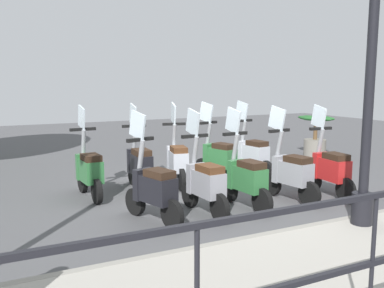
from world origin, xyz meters
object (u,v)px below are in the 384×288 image
object	(u,v)px
lamp_post_near	(371,66)
scooter_near_3	(204,182)
scooter_near_4	(153,188)
scooter_far_3	(139,163)
scooter_far_4	(89,170)
scooter_far_2	(177,160)
scooter_far_0	(252,154)
scooter_near_0	(330,168)
scooter_near_2	(245,178)
scooter_far_1	(218,157)
scooter_near_1	(291,172)
potted_palm	(315,140)

from	to	relation	value
lamp_post_near	scooter_near_3	distance (m)	2.70
scooter_near_4	scooter_far_3	distance (m)	1.80
scooter_far_4	scooter_far_2	bearing A→B (deg)	-89.04
scooter_near_4	scooter_far_0	distance (m)	3.30
scooter_near_0	scooter_near_4	size ratio (longest dim) A/B	1.00
scooter_near_3	lamp_post_near	bearing A→B (deg)	-143.92
lamp_post_near	scooter_near_2	world-z (taller)	lamp_post_near
scooter_far_1	scooter_far_2	bearing A→B (deg)	70.83
scooter_near_2	scooter_far_3	xyz separation A→B (m)	(1.78, 1.07, 0.00)
lamp_post_near	scooter_near_3	xyz separation A→B (m)	(1.65, 1.38, -1.64)
scooter_near_0	scooter_near_1	distance (m)	0.78
potted_palm	scooter_far_4	distance (m)	6.25
scooter_near_2	scooter_far_2	bearing A→B (deg)	6.17
scooter_near_1	scooter_far_0	world-z (taller)	same
scooter_near_2	scooter_near_3	distance (m)	0.70
scooter_near_1	scooter_near_0	bearing A→B (deg)	-102.79
scooter_near_0	scooter_far_3	world-z (taller)	same
scooter_near_0	scooter_near_2	world-z (taller)	same
scooter_near_3	scooter_far_3	size ratio (longest dim) A/B	1.00
lamp_post_near	scooter_near_1	size ratio (longest dim) A/B	2.88
scooter_near_0	scooter_near_4	xyz separation A→B (m)	(0.09, 3.15, 0.00)
potted_palm	scooter_far_0	xyz separation A→B (m)	(-1.22, 2.78, 0.04)
scooter_near_2	scooter_near_3	world-z (taller)	same
lamp_post_near	scooter_far_3	xyz separation A→B (m)	(3.41, 1.75, -1.64)
scooter_far_0	scooter_far_4	world-z (taller)	same
scooter_near_4	scooter_far_0	size ratio (longest dim) A/B	1.00
potted_palm	scooter_near_1	size ratio (longest dim) A/B	0.69
scooter_far_2	scooter_near_4	bearing A→B (deg)	159.17
scooter_near_0	scooter_far_2	xyz separation A→B (m)	(1.83, 1.99, 0.00)
scooter_near_2	scooter_near_1	bearing A→B (deg)	-93.56
scooter_near_3	scooter_far_4	bearing A→B (deg)	34.83
scooter_near_2	scooter_near_4	xyz separation A→B (m)	(0.03, 1.49, 0.00)
potted_palm	scooter_near_4	world-z (taller)	scooter_near_4
scooter_near_0	scooter_far_4	xyz separation A→B (m)	(1.71, 3.66, 0.00)
scooter_near_0	scooter_far_0	size ratio (longest dim) A/B	1.00
scooter_far_2	scooter_far_3	size ratio (longest dim) A/B	1.00
scooter_near_1	scooter_near_2	size ratio (longest dim) A/B	1.00
scooter_far_4	scooter_far_1	bearing A→B (deg)	-91.52
scooter_near_3	scooter_far_0	bearing A→B (deg)	-53.08
potted_palm	scooter_far_0	world-z (taller)	scooter_far_0
scooter_near_3	scooter_far_2	bearing A→B (deg)	-15.47
scooter_near_3	scooter_far_1	distance (m)	2.10
scooter_far_0	scooter_far_3	xyz separation A→B (m)	(0.03, 2.40, 0.00)
lamp_post_near	scooter_near_2	distance (m)	2.41
scooter_far_1	scooter_near_3	bearing A→B (deg)	128.55
scooter_near_0	scooter_near_2	size ratio (longest dim) A/B	1.00
scooter_near_3	scooter_far_0	size ratio (longest dim) A/B	1.00
scooter_near_1	scooter_near_4	distance (m)	2.38
scooter_near_1	scooter_far_0	size ratio (longest dim) A/B	1.00
scooter_far_4	lamp_post_near	bearing A→B (deg)	-144.00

